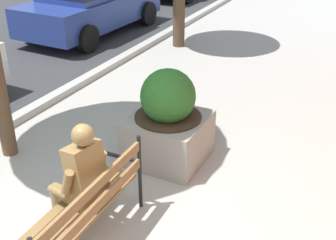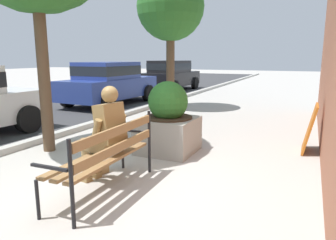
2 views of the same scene
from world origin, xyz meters
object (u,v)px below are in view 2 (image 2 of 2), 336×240
park_bench (107,152)px  leaning_signboard (310,128)px  parked_car_black (170,74)px  concrete_planter (168,122)px  parked_car_blue (109,82)px  bronze_statue_seated (104,137)px  street_tree_far_corner (170,8)px

park_bench → leaning_signboard: bearing=-37.6°
parked_car_black → concrete_planter: bearing=-156.3°
concrete_planter → parked_car_black: parked_car_black is taller
concrete_planter → parked_car_blue: (4.61, 4.49, 0.28)m
parked_car_blue → bronze_statue_seated: bearing=-145.7°
park_bench → bronze_statue_seated: (0.23, 0.21, 0.12)m
bronze_statue_seated → leaning_signboard: (2.80, -2.54, -0.22)m
bronze_statue_seated → concrete_planter: (1.74, -0.16, -0.11)m
park_bench → concrete_planter: concrete_planter is taller
bronze_statue_seated → concrete_planter: 1.75m
bronze_statue_seated → leaning_signboard: bronze_statue_seated is taller
parked_car_blue → leaning_signboard: (-3.54, -6.87, -0.39)m
street_tree_far_corner → leaning_signboard: (-3.61, -4.41, -2.86)m
concrete_planter → leaning_signboard: size_ratio=1.46×
leaning_signboard → park_bench: bearing=142.4°
parked_car_black → leaning_signboard: bearing=-143.1°
park_bench → concrete_planter: size_ratio=1.38×
park_bench → bronze_statue_seated: bronze_statue_seated is taller
bronze_statue_seated → parked_car_blue: size_ratio=0.33×
bronze_statue_seated → parked_car_black: (11.94, 4.33, 0.17)m
parked_car_black → park_bench: bearing=-159.6°
street_tree_far_corner → parked_car_blue: street_tree_far_corner is taller
street_tree_far_corner → parked_car_blue: bearing=91.5°
bronze_statue_seated → parked_car_black: size_ratio=0.33×
park_bench → parked_car_blue: 7.99m
street_tree_far_corner → parked_car_black: 6.54m
park_bench → parked_car_black: (12.17, 4.53, 0.30)m
concrete_planter → parked_car_blue: size_ratio=0.32×
parked_car_blue → parked_car_black: bearing=0.0°
concrete_planter → parked_car_blue: bearing=44.3°
park_bench → parked_car_blue: bearing=34.6°
street_tree_far_corner → parked_car_black: street_tree_far_corner is taller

